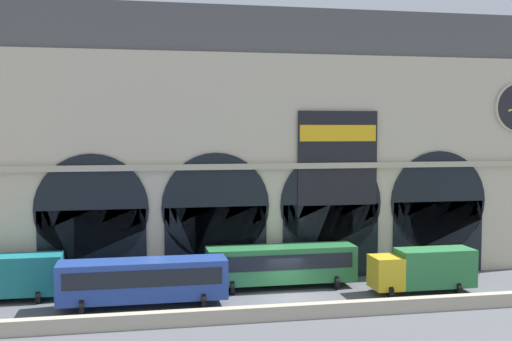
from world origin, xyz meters
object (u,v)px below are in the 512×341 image
(box_truck_mideast, at_px, (423,269))
(box_truck_west, at_px, (7,276))
(bus_midwest, at_px, (143,280))
(bus_center, at_px, (281,264))

(box_truck_mideast, bearing_deg, box_truck_west, 173.35)
(bus_midwest, bearing_deg, box_truck_mideast, -0.47)
(bus_center, relative_size, box_truck_mideast, 1.47)
(box_truck_west, height_order, box_truck_mideast, same)
(box_truck_mideast, bearing_deg, bus_center, 161.96)
(bus_midwest, xyz_separation_m, box_truck_mideast, (19.80, -0.16, -0.08))
(bus_midwest, distance_m, box_truck_mideast, 19.80)
(bus_center, distance_m, box_truck_mideast, 10.24)
(box_truck_west, bearing_deg, bus_midwest, -19.41)
(box_truck_west, distance_m, box_truck_mideast, 29.09)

